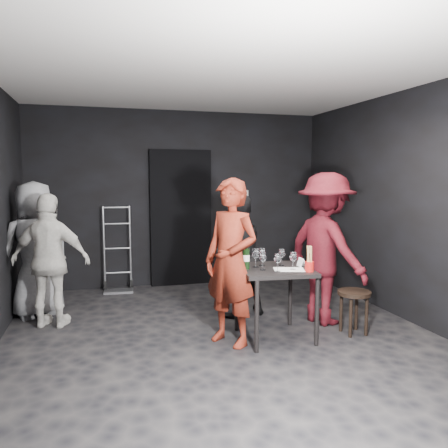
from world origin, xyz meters
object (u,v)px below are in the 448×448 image
object	(u,v)px
server_red	(231,252)
breadstick_cup	(309,259)
hand_truck	(118,276)
bystander_cream	(51,260)
wine_bottle	(246,258)
bystander_grey	(35,243)
woman_black	(237,257)
man_maroon	(326,236)
tasting_table	(275,277)
stool	(354,299)

from	to	relation	value
server_red	breadstick_cup	xyz separation A→B (m)	(0.74, -0.24, -0.07)
hand_truck	bystander_cream	distance (m)	1.68
bystander_cream	wine_bottle	world-z (taller)	bystander_cream
bystander_cream	bystander_grey	distance (m)	0.51
woman_black	man_maroon	bearing A→B (deg)	134.61
woman_black	wine_bottle	distance (m)	0.81
hand_truck	breadstick_cup	distance (m)	3.26
server_red	bystander_grey	xyz separation A→B (m)	(-2.01, 1.48, -0.05)
man_maroon	breadstick_cup	world-z (taller)	man_maroon
tasting_table	woman_black	distance (m)	0.84
hand_truck	breadstick_cup	xyz separation A→B (m)	(1.77, -2.66, 0.65)
woman_black	breadstick_cup	bearing A→B (deg)	95.25
woman_black	bystander_cream	xyz separation A→B (m)	(-2.12, 0.20, 0.03)
stool	wine_bottle	distance (m)	1.28
man_maroon	wine_bottle	size ratio (longest dim) A/B	6.85
hand_truck	woman_black	size ratio (longest dim) A/B	0.87
tasting_table	server_red	size ratio (longest dim) A/B	0.40
server_red	bystander_grey	world-z (taller)	server_red
tasting_table	wine_bottle	bearing A→B (deg)	173.48
stool	woman_black	distance (m)	1.44
tasting_table	bystander_grey	world-z (taller)	bystander_grey
hand_truck	server_red	bearing A→B (deg)	-62.45
bystander_grey	stool	bearing A→B (deg)	128.22
breadstick_cup	hand_truck	bearing A→B (deg)	123.59
hand_truck	bystander_grey	distance (m)	1.52
man_maroon	breadstick_cup	bearing A→B (deg)	121.85
bystander_grey	hand_truck	bearing A→B (deg)	-163.13
stool	server_red	xyz separation A→B (m)	(-1.35, 0.11, 0.57)
hand_truck	breadstick_cup	size ratio (longest dim) A/B	4.51
stool	man_maroon	distance (m)	0.77
stool	breadstick_cup	distance (m)	0.80
tasting_table	woman_black	xyz separation A→B (m)	(-0.16, 0.82, 0.08)
wine_bottle	breadstick_cup	bearing A→B (deg)	-27.09
bystander_cream	bystander_grey	bearing A→B (deg)	-46.39
tasting_table	woman_black	bearing A→B (deg)	101.30
man_maroon	bystander_grey	distance (m)	3.45
tasting_table	man_maroon	xyz separation A→B (m)	(0.75, 0.31, 0.36)
hand_truck	man_maroon	size ratio (longest dim) A/B	0.63
hand_truck	stool	bearing A→B (deg)	-42.13
hand_truck	bystander_cream	xyz separation A→B (m)	(-0.78, -1.38, 0.54)
wine_bottle	breadstick_cup	size ratio (longest dim) A/B	1.05
tasting_table	stool	bearing A→B (deg)	-7.86
breadstick_cup	bystander_cream	bearing A→B (deg)	153.36
man_maroon	wine_bottle	xyz separation A→B (m)	(-1.06, -0.27, -0.15)
tasting_table	breadstick_cup	distance (m)	0.43
stool	woman_black	bearing A→B (deg)	137.58
woman_black	hand_truck	bearing A→B (deg)	-65.78
stool	bystander_cream	distance (m)	3.38
stool	wine_bottle	xyz separation A→B (m)	(-1.18, 0.16, 0.49)
hand_truck	bystander_grey	size ratio (longest dim) A/B	0.70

